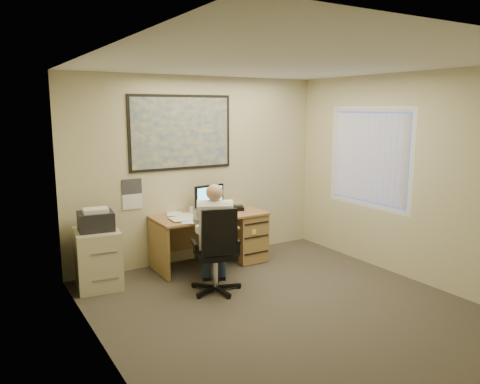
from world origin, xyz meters
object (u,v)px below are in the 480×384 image
filing_cabinet (98,253)px  person (214,238)px  office_chair (218,267)px  desk (229,232)px

filing_cabinet → person: 1.50m
filing_cabinet → office_chair: 1.55m
filing_cabinet → desk: bearing=7.9°
office_chair → filing_cabinet: bearing=157.2°
desk → office_chair: size_ratio=1.47×
filing_cabinet → office_chair: (1.22, -0.95, -0.12)m
desk → filing_cabinet: 1.94m
desk → person: bearing=-129.0°
office_chair → person: person is taller
filing_cabinet → person: bearing=-29.0°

